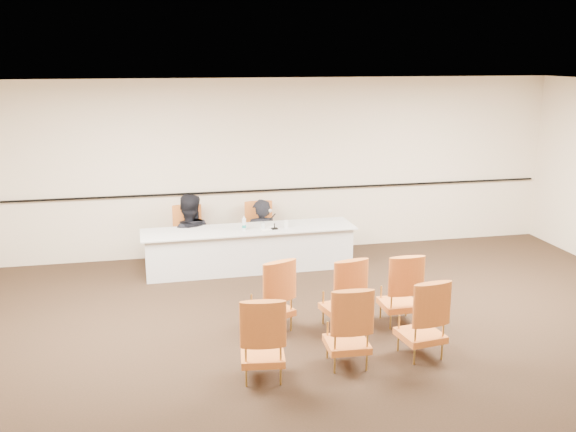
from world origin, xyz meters
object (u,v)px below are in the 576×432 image
Objects in this scene: panelist_main_chair at (261,231)px; drinking_glass at (263,226)px; panelist_second_chair at (189,236)px; coffee_cup at (286,224)px; water_bottle at (244,223)px; aud_chair_back_right at (421,317)px; microphone at (274,220)px; aud_chair_front_left at (271,294)px; panelist_main at (261,245)px; aud_chair_back_mid at (347,325)px; aud_chair_front_mid at (343,292)px; panel_table at (249,249)px; aud_chair_front_right at (400,288)px; aud_chair_back_left at (262,336)px; panelist_second at (189,244)px.

drinking_glass is (-0.06, -0.57, 0.25)m from panelist_main_chair.
panelist_second_chair is 1.64m from coffee_cup.
aud_chair_back_right is at bearing -65.55° from water_bottle.
microphone is 2.33m from aud_chair_front_left.
microphone is at bearing -166.29° from coffee_cup.
panelist_main reaches higher than panelist_second_chair.
aud_chair_back_mid is (-0.04, -3.41, -0.26)m from coffee_cup.
aud_chair_front_mid is (1.73, -3.01, 0.00)m from panelist_second_chair.
panel_table is 3.57× the size of aud_chair_front_mid.
panelist_second_chair reaches higher than water_bottle.
aud_chair_front_right is at bearing -68.38° from panelist_main_chair.
aud_chair_back_right is (0.89, 0.04, 0.00)m from aud_chair_back_mid.
panelist_second_chair is 4.26m from aud_chair_back_mid.
aud_chair_back_right is (1.86, 0.14, 0.00)m from aud_chair_back_left.
aud_chair_front_right is at bearing -61.54° from drinking_glass.
aud_chair_back_mid is at bearing -115.92° from aud_chair_front_mid.
panelist_main is 3.08m from aud_chair_front_mid.
aud_chair_front_left is 1.00× the size of aud_chair_front_mid.
microphone is 3.39m from aud_chair_back_mid.
aud_chair_back_mid is (1.48, -3.99, 0.14)m from panelist_second.
aud_chair_front_right is at bearing -51.63° from panelist_second_chair.
panel_table is 1.07m from panelist_second_chair.
panelist_main is 0.89m from microphone.
aud_chair_front_right is (2.49, -3.01, 0.00)m from panelist_second_chair.
drinking_glass is 0.11× the size of aud_chair_front_right.
panelist_main_chair is 1.00× the size of aud_chair_back_right.
aud_chair_back_left is at bearing 75.06° from panelist_main.
panelist_main is 1.22m from panelist_second.
aud_chair_front_left is at bearing 175.02° from aud_chair_front_right.
panelist_main_chair is at bearing 84.07° from drinking_glass.
microphone is at bearing 84.27° from aud_chair_back_left.
panelist_main reaches higher than aud_chair_back_right.
panelist_second_chair is at bearing 113.02° from aud_chair_back_right.
aud_chair_front_mid is at bearing 78.51° from aud_chair_back_mid.
coffee_cup is 3.66m from aud_chair_back_left.
panel_table is at bearing 101.60° from aud_chair_back_mid.
aud_chair_front_left reaches higher than water_bottle.
panel_table is 0.45m from drinking_glass.
aud_chair_back_right is (1.44, -3.45, 0.14)m from panel_table.
aud_chair_back_left is (-0.70, -4.11, 0.00)m from panelist_main_chair.
panel_table is at bearing 172.75° from coffee_cup.
panelist_main_chair is 4.33× the size of water_bottle.
panelist_main is 1.24m from panelist_second_chair.
panelist_second is 1.77× the size of aud_chair_back_mid.
panelist_main_chair is at bearing 180.00° from panelist_main.
water_bottle reaches higher than panel_table.
aud_chair_front_mid is 1.14m from aud_chair_back_right.
panelist_second_chair and aud_chair_front_left have the same top height.
panel_table is at bearing 104.73° from aud_chair_back_right.
panelist_second reaches higher than panel_table.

